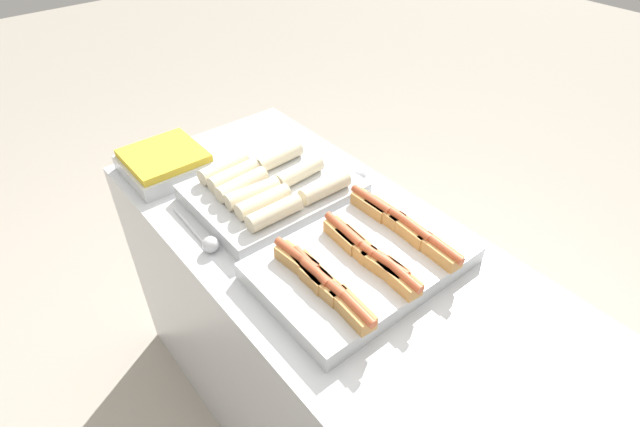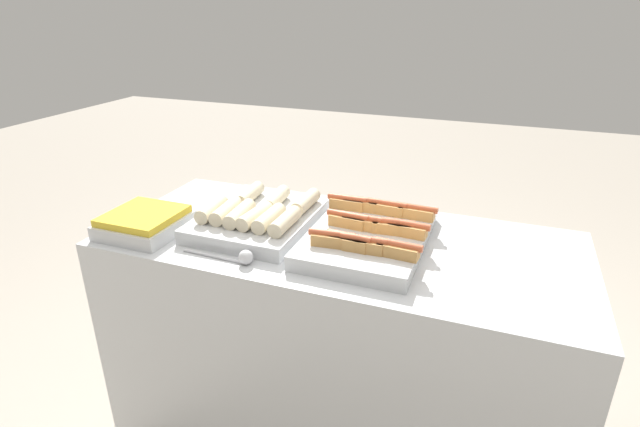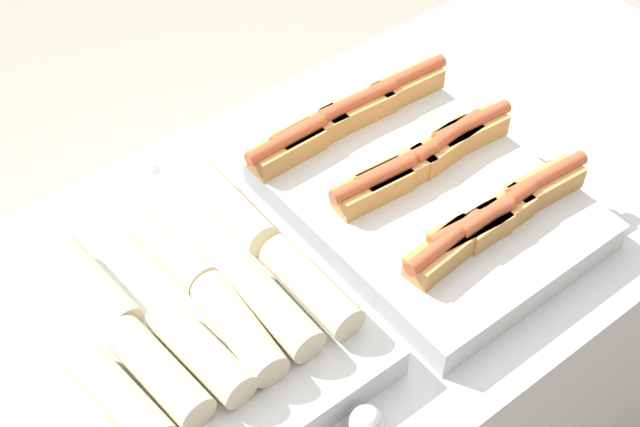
# 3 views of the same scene
# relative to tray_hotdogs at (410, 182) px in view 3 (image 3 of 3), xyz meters

# --- Properties ---
(counter) EXTENTS (1.58, 0.69, 0.89)m
(counter) POSITION_rel_tray_hotdogs_xyz_m (-0.10, 0.00, -0.48)
(counter) COLOR silver
(counter) RESTS_ON ground_plane
(tray_hotdogs) EXTENTS (0.39, 0.54, 0.10)m
(tray_hotdogs) POSITION_rel_tray_hotdogs_xyz_m (0.00, 0.00, 0.00)
(tray_hotdogs) COLOR silver
(tray_hotdogs) RESTS_ON counter
(tray_wraps) EXTENTS (0.37, 0.47, 0.10)m
(tray_wraps) POSITION_rel_tray_hotdogs_xyz_m (-0.40, -0.01, 0.00)
(tray_wraps) COLOR silver
(tray_wraps) RESTS_ON counter
(serving_spoon_far) EXTENTS (0.26, 0.05, 0.05)m
(serving_spoon_far) POSITION_rel_tray_hotdogs_xyz_m (-0.33, 0.27, -0.02)
(serving_spoon_far) COLOR silver
(serving_spoon_far) RESTS_ON counter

